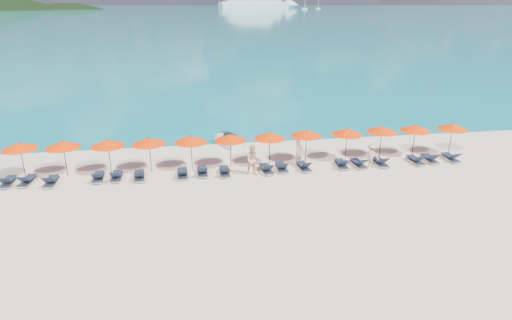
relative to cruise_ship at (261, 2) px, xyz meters
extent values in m
plane|color=beige|center=(-99.29, -601.76, -8.50)|extent=(1400.00, 1400.00, 0.00)
cube|color=#1FA9B2|center=(-99.29, 58.24, -8.50)|extent=(1600.00, 1300.00, 0.01)
ellipsoid|color=black|center=(-249.29, -41.76, -43.50)|extent=(162.00, 126.00, 85.50)
cube|color=silver|center=(-10.17, -2.34, -4.06)|extent=(99.28, 39.28, 8.89)
cone|color=silver|center=(47.01, 10.83, -4.06)|extent=(23.45, 23.45, 19.56)
cube|color=black|center=(-11.90, -2.74, 2.61)|extent=(80.62, 32.69, 0.80)
cube|color=silver|center=(39.06, -87.02, -7.62)|extent=(6.57, 2.19, 1.75)
cylinder|color=silver|center=(39.06, -87.02, -1.93)|extent=(0.39, 0.39, 10.96)
cube|color=silver|center=(68.14, -45.91, -7.75)|extent=(5.67, 1.89, 1.51)
cylinder|color=silver|center=(68.14, -45.91, -2.83)|extent=(0.34, 0.34, 9.45)
cube|color=silver|center=(-100.34, -592.10, -8.18)|extent=(1.94, 2.70, 0.58)
cube|color=black|center=(-100.25, -592.29, -7.76)|extent=(0.93, 1.18, 0.37)
cylinder|color=black|center=(-100.61, -591.53, -7.60)|extent=(0.55, 0.30, 0.06)
imported|color=#DCA37F|center=(-96.21, -596.95, -7.65)|extent=(0.75, 0.68, 1.71)
imported|color=#DCA37F|center=(-99.38, -598.17, -7.54)|extent=(0.94, 0.55, 1.93)
imported|color=#DCA37F|center=(-91.58, -597.83, -7.73)|extent=(1.08, 0.93, 1.53)
cylinder|color=black|center=(-113.23, -596.43, -7.40)|extent=(0.05, 0.05, 2.20)
cone|color=#FF3300|center=(-113.23, -596.43, -6.48)|extent=(2.10, 2.10, 0.42)
sphere|color=black|center=(-113.23, -596.43, -6.26)|extent=(0.08, 0.08, 0.08)
cylinder|color=black|center=(-110.75, -596.51, -7.40)|extent=(0.05, 0.05, 2.20)
cone|color=#FF3300|center=(-110.75, -596.51, -6.48)|extent=(2.10, 2.10, 0.42)
sphere|color=black|center=(-110.75, -596.51, -6.26)|extent=(0.08, 0.08, 0.08)
cylinder|color=black|center=(-108.12, -596.63, -7.40)|extent=(0.05, 0.05, 2.20)
cone|color=#FF3300|center=(-108.12, -596.63, -6.48)|extent=(2.10, 2.10, 0.42)
sphere|color=black|center=(-108.12, -596.63, -6.26)|extent=(0.08, 0.08, 0.08)
cylinder|color=black|center=(-105.67, -596.62, -7.40)|extent=(0.05, 0.05, 2.20)
cone|color=#FF3300|center=(-105.67, -596.62, -6.48)|extent=(2.10, 2.10, 0.42)
sphere|color=black|center=(-105.67, -596.62, -6.26)|extent=(0.08, 0.08, 0.08)
cylinder|color=black|center=(-103.10, -596.63, -7.40)|extent=(0.05, 0.05, 2.20)
cone|color=#FF3300|center=(-103.10, -596.63, -6.48)|extent=(2.10, 2.10, 0.42)
sphere|color=black|center=(-103.10, -596.63, -6.26)|extent=(0.08, 0.08, 0.08)
cylinder|color=black|center=(-100.61, -596.63, -7.40)|extent=(0.05, 0.05, 2.20)
cone|color=#FF3300|center=(-100.61, -596.63, -6.48)|extent=(2.10, 2.10, 0.42)
sphere|color=black|center=(-100.61, -596.63, -6.26)|extent=(0.08, 0.08, 0.08)
cylinder|color=black|center=(-98.08, -596.62, -7.40)|extent=(0.05, 0.05, 2.20)
cone|color=#FF3300|center=(-98.08, -596.62, -6.48)|extent=(2.10, 2.10, 0.42)
sphere|color=black|center=(-98.08, -596.62, -6.26)|extent=(0.08, 0.08, 0.08)
cylinder|color=black|center=(-95.58, -596.42, -7.40)|extent=(0.05, 0.05, 2.20)
cone|color=#FF3300|center=(-95.58, -596.42, -6.48)|extent=(2.10, 2.10, 0.42)
sphere|color=black|center=(-95.58, -596.42, -6.26)|extent=(0.08, 0.08, 0.08)
cylinder|color=black|center=(-92.83, -596.53, -7.40)|extent=(0.05, 0.05, 2.20)
cone|color=#FF3300|center=(-92.83, -596.53, -6.48)|extent=(2.10, 2.10, 0.42)
sphere|color=black|center=(-92.83, -596.53, -6.26)|extent=(0.08, 0.08, 0.08)
cylinder|color=black|center=(-90.32, -596.35, -7.40)|extent=(0.05, 0.05, 2.20)
cone|color=#FF3300|center=(-90.32, -596.35, -6.48)|extent=(2.10, 2.10, 0.42)
sphere|color=black|center=(-90.32, -596.35, -6.26)|extent=(0.08, 0.08, 0.08)
cylinder|color=black|center=(-87.92, -596.40, -7.40)|extent=(0.05, 0.05, 2.20)
cone|color=#FF3300|center=(-87.92, -596.40, -6.48)|extent=(2.10, 2.10, 0.42)
sphere|color=black|center=(-87.92, -596.40, -6.26)|extent=(0.08, 0.08, 0.08)
cylinder|color=black|center=(-85.20, -596.45, -7.40)|extent=(0.05, 0.05, 2.20)
cone|color=#FF3300|center=(-85.20, -596.45, -6.48)|extent=(2.10, 2.10, 0.42)
sphere|color=black|center=(-85.20, -596.45, -6.26)|extent=(0.08, 0.08, 0.08)
cube|color=silver|center=(-113.82, -597.53, -8.36)|extent=(0.66, 1.71, 0.06)
cube|color=#182135|center=(-113.82, -597.28, -8.20)|extent=(0.58, 1.11, 0.04)
cube|color=#182135|center=(-113.80, -598.08, -7.95)|extent=(0.56, 0.55, 0.43)
cube|color=silver|center=(-112.75, -597.52, -8.36)|extent=(0.76, 1.75, 0.06)
cube|color=#182135|center=(-112.73, -597.27, -8.20)|extent=(0.64, 1.14, 0.04)
cube|color=#182135|center=(-112.80, -598.07, -7.95)|extent=(0.59, 0.58, 0.43)
cube|color=silver|center=(-111.34, -597.84, -8.36)|extent=(0.64, 1.71, 0.06)
cube|color=#182135|center=(-111.34, -597.59, -8.20)|extent=(0.56, 1.11, 0.04)
cube|color=#182135|center=(-111.33, -598.39, -7.95)|extent=(0.56, 0.54, 0.43)
cube|color=silver|center=(-108.72, -597.59, -8.36)|extent=(0.75, 1.74, 0.06)
cube|color=#182135|center=(-108.74, -597.34, -8.20)|extent=(0.63, 1.14, 0.04)
cube|color=#182135|center=(-108.67, -598.13, -7.95)|extent=(0.59, 0.58, 0.43)
cube|color=silver|center=(-107.65, -597.61, -8.36)|extent=(0.67, 1.72, 0.06)
cube|color=#182135|center=(-107.66, -597.36, -8.20)|extent=(0.58, 1.12, 0.04)
cube|color=#182135|center=(-107.63, -598.16, -7.95)|extent=(0.57, 0.55, 0.43)
cube|color=silver|center=(-106.29, -597.79, -8.36)|extent=(0.78, 1.75, 0.06)
cube|color=#182135|center=(-106.32, -597.54, -8.20)|extent=(0.66, 1.15, 0.04)
cube|color=#182135|center=(-106.24, -598.33, -7.95)|extent=(0.60, 0.59, 0.43)
cube|color=silver|center=(-103.71, -597.80, -8.36)|extent=(0.67, 1.72, 0.06)
cube|color=#182135|center=(-103.72, -597.55, -8.20)|extent=(0.58, 1.11, 0.04)
cube|color=#182135|center=(-103.70, -598.35, -7.95)|extent=(0.56, 0.55, 0.43)
cube|color=silver|center=(-102.50, -597.64, -8.36)|extent=(0.66, 1.72, 0.06)
cube|color=#182135|center=(-102.50, -597.39, -8.20)|extent=(0.58, 1.11, 0.04)
cube|color=#182135|center=(-102.48, -598.19, -7.95)|extent=(0.56, 0.55, 0.43)
cube|color=silver|center=(-101.13, -597.88, -8.36)|extent=(0.66, 1.71, 0.06)
cube|color=#182135|center=(-101.13, -597.63, -8.20)|extent=(0.57, 1.11, 0.04)
cube|color=#182135|center=(-101.15, -598.43, -7.95)|extent=(0.56, 0.55, 0.43)
cube|color=silver|center=(-98.49, -597.84, -8.36)|extent=(0.77, 1.75, 0.06)
cube|color=#182135|center=(-98.51, -597.59, -8.20)|extent=(0.65, 1.15, 0.04)
cube|color=#182135|center=(-98.44, -598.39, -7.95)|extent=(0.60, 0.59, 0.43)
cube|color=silver|center=(-97.48, -597.68, -8.36)|extent=(0.63, 1.70, 0.06)
cube|color=#182135|center=(-97.48, -597.43, -8.20)|extent=(0.56, 1.10, 0.04)
cube|color=#182135|center=(-97.48, -598.23, -7.95)|extent=(0.55, 0.54, 0.43)
cube|color=silver|center=(-96.06, -597.77, -8.36)|extent=(0.76, 1.75, 0.06)
cube|color=#182135|center=(-96.08, -597.52, -8.20)|extent=(0.64, 1.14, 0.04)
cube|color=#182135|center=(-96.02, -598.31, -7.95)|extent=(0.59, 0.58, 0.43)
cube|color=silver|center=(-93.52, -597.72, -8.36)|extent=(0.75, 1.74, 0.06)
cube|color=#182135|center=(-93.50, -597.47, -8.20)|extent=(0.63, 1.14, 0.04)
cube|color=#182135|center=(-93.56, -598.26, -7.95)|extent=(0.59, 0.58, 0.43)
cube|color=silver|center=(-92.39, -597.79, -8.36)|extent=(0.79, 1.76, 0.06)
cube|color=#182135|center=(-92.42, -597.54, -8.20)|extent=(0.66, 1.15, 0.04)
cube|color=#182135|center=(-92.34, -598.34, -7.95)|extent=(0.60, 0.59, 0.43)
cube|color=silver|center=(-90.89, -597.75, -8.36)|extent=(0.67, 1.72, 0.06)
cube|color=#182135|center=(-90.90, -597.50, -8.20)|extent=(0.58, 1.12, 0.04)
cube|color=#182135|center=(-90.87, -598.30, -7.95)|extent=(0.57, 0.55, 0.43)
cube|color=silver|center=(-88.39, -597.77, -8.36)|extent=(0.71, 1.73, 0.06)
cube|color=#182135|center=(-88.41, -597.52, -8.20)|extent=(0.61, 1.13, 0.04)
cube|color=#182135|center=(-88.36, -598.32, -7.95)|extent=(0.58, 0.57, 0.43)
cube|color=silver|center=(-87.30, -597.63, -8.36)|extent=(0.67, 1.72, 0.06)
cube|color=#182135|center=(-87.29, -597.38, -8.20)|extent=(0.58, 1.11, 0.04)
cube|color=#182135|center=(-87.31, -598.18, -7.95)|extent=(0.56, 0.55, 0.43)
cube|color=silver|center=(-85.81, -597.66, -8.36)|extent=(0.63, 1.70, 0.06)
cube|color=#182135|center=(-85.81, -597.41, -8.20)|extent=(0.56, 1.10, 0.04)
cube|color=#182135|center=(-85.80, -598.21, -7.95)|extent=(0.55, 0.54, 0.43)
camera|label=1|loc=(-102.93, -622.46, 1.65)|focal=30.00mm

